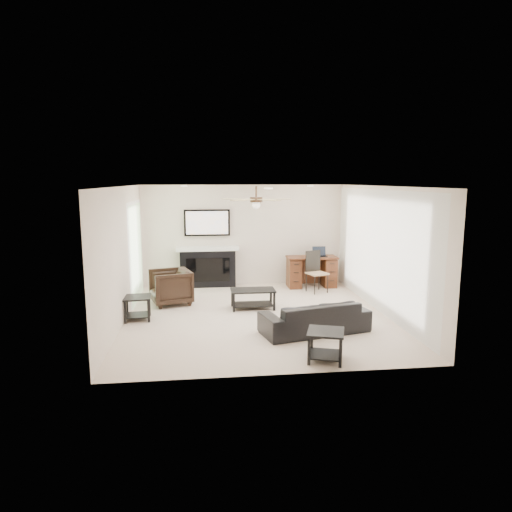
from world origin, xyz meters
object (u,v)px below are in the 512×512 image
Objects in this scene: sofa at (315,317)px; armchair at (171,287)px; desk at (311,272)px; fireplace_unit at (208,249)px; coffee_table at (253,299)px.

armchair reaches higher than sofa.
desk is (3.35, 1.20, 0.01)m from armchair.
fireplace_unit is at bearing 135.28° from armchair.
sofa is at bearing -102.67° from desk.
desk is at bearing 46.10° from coffee_table.
sofa is 4.13m from fireplace_unit.
sofa is 1.84m from coffee_table.
desk reaches higher than coffee_table.
sofa is 3.38m from armchair.
fireplace_unit reaches higher than desk.
armchair is at bearing -160.31° from desk.
fireplace_unit reaches higher than sofa.
sofa is 2.07× the size of coffee_table.
coffee_table is 2.37m from fireplace_unit.
fireplace_unit is at bearing 172.97° from desk.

